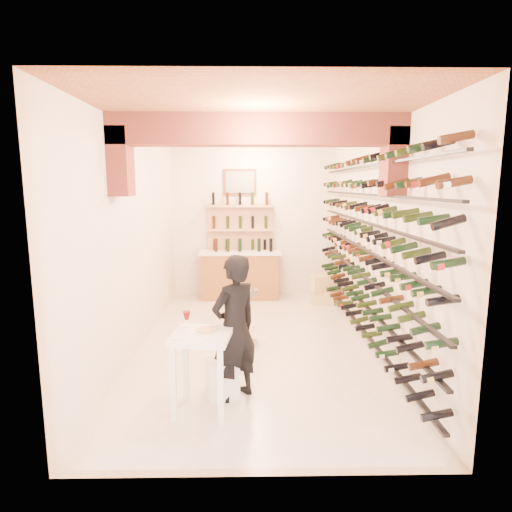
{
  "coord_description": "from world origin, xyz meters",
  "views": [
    {
      "loc": [
        -0.1,
        -6.14,
        2.37
      ],
      "look_at": [
        0.0,
        0.3,
        1.3
      ],
      "focal_mm": 29.61,
      "sensor_mm": 36.0,
      "label": 1
    }
  ],
  "objects": [
    {
      "name": "person",
      "position": [
        -0.27,
        -1.66,
        0.82
      ],
      "size": [
        0.71,
        0.69,
        1.64
      ],
      "primitive_type": "imported",
      "rotation": [
        0.0,
        0.0,
        3.86
      ],
      "color": "black",
      "rests_on": "ground"
    },
    {
      "name": "ground",
      "position": [
        0.0,
        0.0,
        0.0
      ],
      "size": [
        6.0,
        6.0,
        0.0
      ],
      "primitive_type": "plane",
      "color": "beige",
      "rests_on": "ground"
    },
    {
      "name": "chrome_barstool",
      "position": [
        -0.19,
        -0.05,
        0.5
      ],
      "size": [
        0.44,
        0.44,
        0.86
      ],
      "rotation": [
        0.0,
        0.0,
        0.14
      ],
      "color": "silver",
      "rests_on": "ground"
    },
    {
      "name": "crate_upper",
      "position": [
        1.4,
        2.2,
        0.43
      ],
      "size": [
        0.58,
        0.46,
        0.3
      ],
      "primitive_type": "cube",
      "rotation": [
        0.0,
        0.0,
        0.23
      ],
      "color": "#D5B775",
      "rests_on": "crate_lower"
    },
    {
      "name": "white_stool",
      "position": [
        -0.42,
        -1.63,
        0.22
      ],
      "size": [
        0.41,
        0.41,
        0.43
      ],
      "primitive_type": "cube",
      "rotation": [
        0.0,
        0.0,
        0.23
      ],
      "color": "white",
      "rests_on": "ground"
    },
    {
      "name": "back_shelving",
      "position": [
        -0.3,
        2.89,
        1.17
      ],
      "size": [
        1.4,
        0.31,
        2.73
      ],
      "color": "tan",
      "rests_on": "ground"
    },
    {
      "name": "room_shell",
      "position": [
        0.0,
        -0.26,
        2.25
      ],
      "size": [
        3.52,
        6.02,
        3.21
      ],
      "color": "white",
      "rests_on": "ground"
    },
    {
      "name": "crate_lower",
      "position": [
        1.4,
        2.2,
        0.14
      ],
      "size": [
        0.55,
        0.44,
        0.29
      ],
      "primitive_type": "cube",
      "rotation": [
        0.0,
        0.0,
        -0.26
      ],
      "color": "#D5B775",
      "rests_on": "ground"
    },
    {
      "name": "back_counter",
      "position": [
        -0.3,
        2.65,
        0.53
      ],
      "size": [
        1.7,
        0.62,
        1.29
      ],
      "color": "#9B632F",
      "rests_on": "ground"
    },
    {
      "name": "tasting_table",
      "position": [
        -0.61,
        -1.95,
        0.71
      ],
      "size": [
        0.66,
        0.66,
        1.05
      ],
      "rotation": [
        0.0,
        0.0,
        -0.12
      ],
      "color": "white",
      "rests_on": "ground"
    },
    {
      "name": "wine_rack",
      "position": [
        1.53,
        0.0,
        1.55
      ],
      "size": [
        0.32,
        5.7,
        2.56
      ],
      "color": "black",
      "rests_on": "ground"
    }
  ]
}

